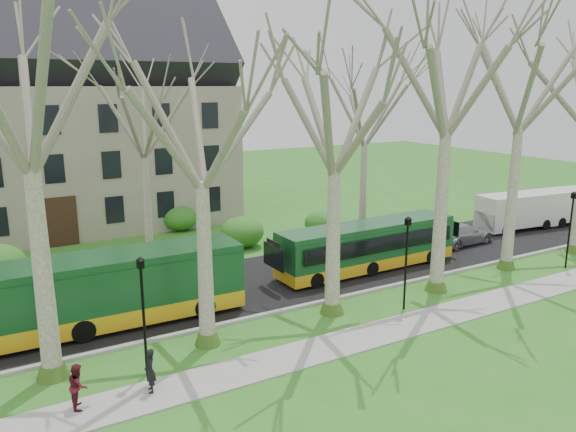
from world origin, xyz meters
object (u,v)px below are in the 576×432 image
at_px(bus_lead, 92,292).
at_px(van_a, 516,212).
at_px(pedestrian_a, 150,371).
at_px(van_b, 570,206).
at_px(sedan, 461,234).
at_px(pedestrian_b, 78,386).
at_px(bus_follow, 368,246).

bearing_deg(bus_lead, van_a, 5.34).
distance_m(bus_lead, pedestrian_a, 6.27).
bearing_deg(van_b, sedan, -171.79).
height_order(van_a, van_b, van_b).
distance_m(pedestrian_a, pedestrian_b, 2.26).
relative_size(bus_follow, pedestrian_a, 7.13).
xyz_separation_m(van_b, pedestrian_a, (-34.14, -7.73, -0.51)).
xyz_separation_m(sedan, pedestrian_a, (-22.57, -7.57, 0.06)).
height_order(bus_follow, sedan, bus_follow).
xyz_separation_m(sedan, van_b, (11.57, 0.16, 0.57)).
relative_size(bus_follow, van_b, 1.86).
relative_size(van_b, pedestrian_a, 3.83).
relative_size(bus_lead, bus_follow, 1.18).
xyz_separation_m(pedestrian_a, pedestrian_b, (-2.25, 0.23, -0.02)).
bearing_deg(pedestrian_a, sedan, 117.57).
bearing_deg(van_a, pedestrian_a, -157.18).
bearing_deg(van_b, van_a, -179.54).
relative_size(bus_lead, van_b, 2.19).
xyz_separation_m(bus_lead, van_a, (29.48, 2.18, -0.33)).
bearing_deg(van_b, bus_follow, -169.28).
distance_m(van_a, van_b, 5.26).
bearing_deg(pedestrian_b, bus_lead, -5.38).
height_order(bus_lead, bus_follow, bus_lead).
bearing_deg(sedan, pedestrian_b, 103.37).
xyz_separation_m(van_a, pedestrian_a, (-28.92, -8.37, -0.51)).
relative_size(pedestrian_a, pedestrian_b, 1.03).
height_order(bus_lead, van_a, bus_lead).
bearing_deg(pedestrian_a, bus_follow, 123.79).
distance_m(bus_lead, van_b, 34.74).
height_order(bus_lead, sedan, bus_lead).
height_order(sedan, van_b, van_b).
bearing_deg(pedestrian_b, van_b, -67.87).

